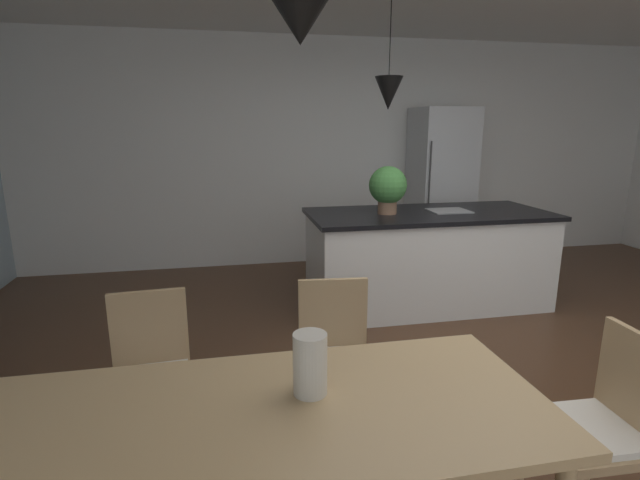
{
  "coord_description": "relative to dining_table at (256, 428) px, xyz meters",
  "views": [
    {
      "loc": [
        -1.66,
        -2.54,
        1.68
      ],
      "look_at": [
        -1.03,
        0.58,
        0.91
      ],
      "focal_mm": 26.67,
      "sensor_mm": 36.0,
      "label": 1
    }
  ],
  "objects": [
    {
      "name": "chair_far_left",
      "position": [
        -0.47,
        0.8,
        -0.18
      ],
      "size": [
        0.43,
        0.43,
        0.87
      ],
      "color": "tan",
      "rests_on": "ground_plane"
    },
    {
      "name": "dining_table",
      "position": [
        0.0,
        0.0,
        0.0
      ],
      "size": [
        2.08,
        0.85,
        0.72
      ],
      "color": "tan",
      "rests_on": "ground_plane"
    },
    {
      "name": "chair_far_right",
      "position": [
        0.47,
        0.8,
        -0.18
      ],
      "size": [
        0.44,
        0.44,
        0.87
      ],
      "color": "tan",
      "rests_on": "ground_plane"
    },
    {
      "name": "wall_back_kitchen",
      "position": [
        1.59,
        4.34,
        0.69
      ],
      "size": [
        10.0,
        0.12,
        2.7
      ],
      "primitive_type": "cube",
      "color": "white",
      "rests_on": "ground_plane"
    },
    {
      "name": "vase_on_dining_table",
      "position": [
        0.21,
        0.08,
        0.18
      ],
      "size": [
        0.12,
        0.12,
        0.23
      ],
      "color": "silver",
      "rests_on": "dining_table"
    },
    {
      "name": "pendant_over_island_main",
      "position": [
        1.35,
        2.59,
        1.29
      ],
      "size": [
        0.24,
        0.24,
        0.89
      ],
      "color": "black"
    },
    {
      "name": "refrigerator",
      "position": [
        2.52,
        3.94,
        0.29
      ],
      "size": [
        0.67,
        0.67,
        1.89
      ],
      "color": "silver",
      "rests_on": "ground_plane"
    },
    {
      "name": "pendant_over_table",
      "position": [
        0.14,
        -0.15,
        1.32
      ],
      "size": [
        0.26,
        0.26,
        0.81
      ],
      "color": "black"
    },
    {
      "name": "ground_plane",
      "position": [
        1.59,
        1.08,
        -0.68
      ],
      "size": [
        10.0,
        8.4,
        0.04
      ],
      "primitive_type": "cube",
      "color": "#4C301E"
    },
    {
      "name": "chair_kitchen_end",
      "position": [
        1.41,
        -0.0,
        -0.18
      ],
      "size": [
        0.42,
        0.42,
        0.87
      ],
      "color": "tan",
      "rests_on": "ground_plane"
    },
    {
      "name": "kitchen_island",
      "position": [
        1.79,
        2.59,
        -0.2
      ],
      "size": [
        2.24,
        0.97,
        0.91
      ],
      "color": "white",
      "rests_on": "ground_plane"
    },
    {
      "name": "potted_plant_on_island",
      "position": [
        1.37,
        2.59,
        0.49
      ],
      "size": [
        0.34,
        0.34,
        0.43
      ],
      "color": "#8C664C",
      "rests_on": "kitchen_island"
    }
  ]
}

